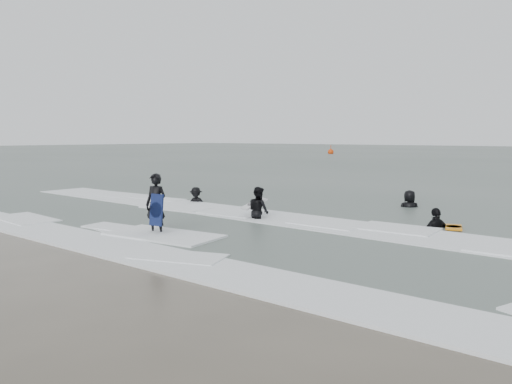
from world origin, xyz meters
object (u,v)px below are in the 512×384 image
Objects in this scene: surfer_right_near at (436,230)px; buoy at (331,152)px; surfer_centre at (157,236)px; surfer_right_far at (409,208)px; surfer_wading at (259,220)px; surfer_breaker at (196,204)px.

buoy reaches higher than surfer_right_near.
surfer_centre is 1.01× the size of surfer_right_far.
surfer_right_far is at bearing -96.93° from surfer_wading.
surfer_breaker is (-5.10, 1.68, 0.00)m from surfer_wading.
surfer_breaker is at bearing -58.97° from surfer_right_near.
surfer_wading is at bearing -60.77° from buoy.
buoy is (-39.86, 58.80, 0.42)m from surfer_right_near.
surfer_right_near is 4.94m from surfer_right_far.
surfer_centre is at bearing 35.26° from surfer_right_far.
buoy reaches higher than surfer_breaker.
surfer_centre is 9.05m from surfer_right_near.
surfer_centre is 4.26m from surfer_wading.
surfer_right_near is at bearing -25.39° from surfer_breaker.
surfer_right_far is 1.17× the size of buoy.
surfer_right_far is (8.09, 4.79, 0.00)m from surfer_breaker.
buoy is (-34.19, 61.11, 0.42)m from surfer_wading.
surfer_wading is at bearing 67.71° from surfer_centre.
surfer_centre reaches higher than surfer_right_near.
surfer_right_far reaches higher than surfer_breaker.
buoy reaches higher than surfer_wading.
surfer_breaker is (-4.48, 5.89, 0.00)m from surfer_centre.
surfer_breaker is at bearing -5.47° from surfer_right_far.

